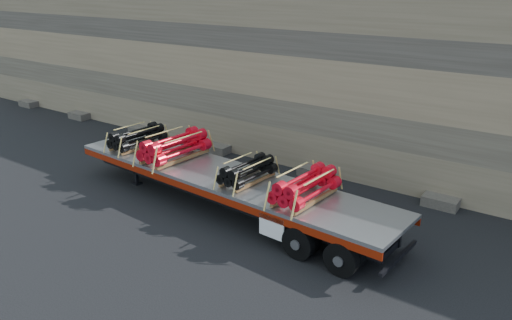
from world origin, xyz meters
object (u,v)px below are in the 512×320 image
(bundle_midfront, at_px, (175,147))
(trailer, at_px, (224,191))
(bundle_front, at_px, (138,138))
(bundle_rear, at_px, (305,187))
(bundle_midrear, at_px, (248,171))

(bundle_midfront, bearing_deg, trailer, 0.00)
(trailer, relative_size, bundle_midfront, 5.04)
(trailer, relative_size, bundle_front, 5.99)
(trailer, height_order, bundle_front, bundle_front)
(bundle_front, relative_size, bundle_midfront, 0.84)
(trailer, relative_size, bundle_rear, 5.56)
(bundle_midfront, height_order, bundle_midrear, bundle_midfront)
(bundle_midfront, relative_size, bundle_rear, 1.10)
(bundle_midfront, bearing_deg, bundle_front, 180.00)
(bundle_front, distance_m, bundle_midrear, 5.57)
(bundle_rear, bearing_deg, bundle_midrear, 180.00)
(trailer, distance_m, bundle_midfront, 2.63)
(bundle_front, bearing_deg, bundle_rear, 0.00)
(bundle_midfront, distance_m, bundle_rear, 5.66)
(trailer, bearing_deg, bundle_midrear, -0.00)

